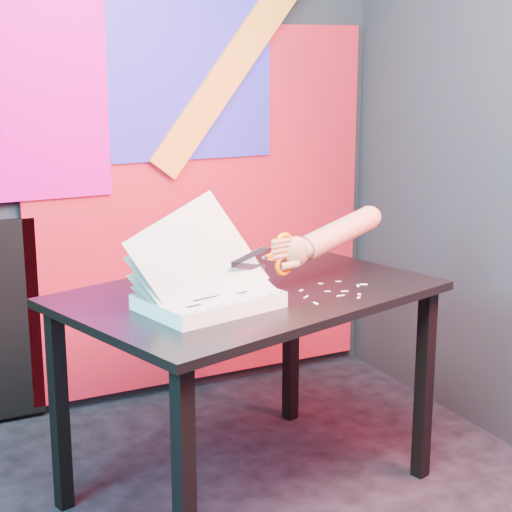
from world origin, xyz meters
TOP-DOWN VIEW (x-y plane):
  - room at (0.00, 0.00)m, footprint 3.01×3.01m
  - backdrop at (0.06, 1.46)m, footprint 2.88×0.05m
  - work_table at (0.40, 0.50)m, footprint 1.39×1.10m
  - printout_stack at (0.19, 0.37)m, footprint 0.49×0.38m
  - scissors at (0.48, 0.42)m, footprint 0.26×0.07m
  - hand_forearm at (0.71, 0.47)m, footprint 0.49×0.16m
  - paper_clippings at (0.66, 0.35)m, footprint 0.28×0.22m

SIDE VIEW (x-z plane):
  - work_table at x=0.40m, z-range 0.29..1.04m
  - paper_clippings at x=0.66m, z-range 0.75..0.75m
  - printout_stack at x=0.19m, z-range 0.60..0.97m
  - scissors at x=0.48m, z-range 0.81..0.95m
  - hand_forearm at x=0.71m, z-range 0.83..1.00m
  - backdrop at x=0.06m, z-range -0.08..2.00m
  - room at x=0.00m, z-range 0.00..2.71m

